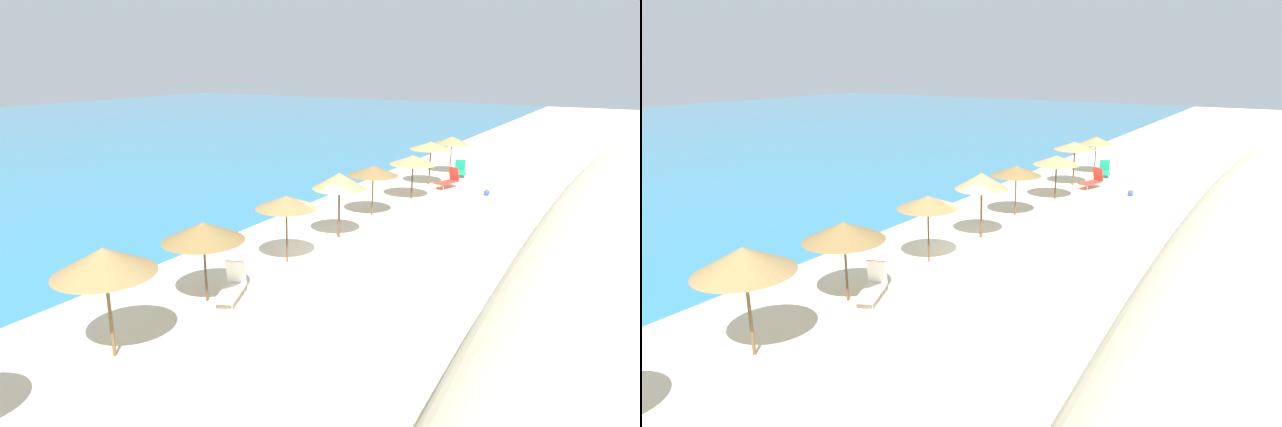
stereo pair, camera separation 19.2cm
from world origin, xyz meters
The scene contains 14 objects.
ground_plane centered at (0.00, 0.00, 0.00)m, with size 160.00×160.00×0.00m, color beige.
dune_ridge centered at (2.11, -9.37, 1.52)m, with size 49.15×4.86×3.04m, color beige.
beach_umbrella_2 centered at (-9.64, 1.16, 2.63)m, with size 2.56×2.56×2.98m.
beach_umbrella_3 centered at (-5.88, 1.41, 2.32)m, with size 2.57×2.57×2.62m.
beach_umbrella_4 centered at (-1.68, 1.21, 2.35)m, with size 2.32×2.32×2.59m.
beach_umbrella_5 centered at (1.92, 0.98, 2.50)m, with size 2.29×2.29×2.85m.
beach_umbrella_6 centered at (5.86, 1.30, 2.24)m, with size 2.48×2.48×2.49m.
beach_umbrella_7 centered at (9.99, 0.90, 2.17)m, with size 2.57×2.57×2.42m.
beach_umbrella_8 centered at (13.79, 1.29, 2.42)m, with size 2.51×2.51×2.66m.
beach_umbrella_9 centered at (17.93, 1.33, 2.24)m, with size 2.30×2.30×2.49m.
lounge_chair_1 centered at (17.27, 0.43, 0.43)m, with size 1.46×1.08×1.07m.
lounge_chair_2 centered at (-5.34, 0.83, 0.42)m, with size 1.72×1.20×1.14m.
lounge_chair_3 centered at (13.60, 0.00, 0.49)m, with size 1.79×1.11×1.20m.
beach_ball centered at (12.89, -2.48, 0.17)m, with size 0.34×0.34×0.34m, color blue.
Camera 2 is at (-17.47, -10.09, 7.41)m, focal length 30.41 mm.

